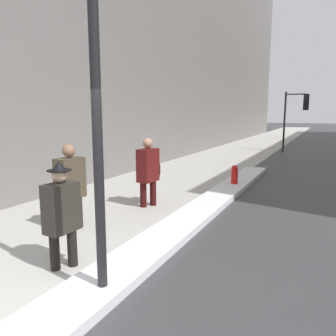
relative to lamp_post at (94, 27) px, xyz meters
The scene contains 9 objects.
ground_plane 3.25m from the lamp_post, 117.55° to the right, with size 160.00×160.00×0.00m, color #38383A.
sidewalk_slab 14.87m from the lamp_post, 99.27° to the left, with size 4.00×80.00×0.01m.
snow_bank_curb 5.31m from the lamp_post, 91.45° to the left, with size 0.78×11.34×0.14m.
lamp_post is the anchor object (origin of this frame).
traffic_light_near 17.36m from the lamp_post, 87.73° to the left, with size 1.31×0.39×3.46m.
pedestrian_nearside 2.51m from the lamp_post, 160.19° to the left, with size 0.34×0.51×1.58m.
pedestrian_trailing 3.44m from the lamp_post, 140.25° to the left, with size 0.36×0.56×1.66m.
pedestrian_with_shoulder_bag 4.56m from the lamp_post, 111.31° to the left, with size 0.36×0.76×1.66m.
fire_hydrant 7.16m from the lamp_post, 90.83° to the left, with size 0.20×0.20×0.70m.
Camera 1 is at (2.72, -2.35, 2.23)m, focal length 35.00 mm.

